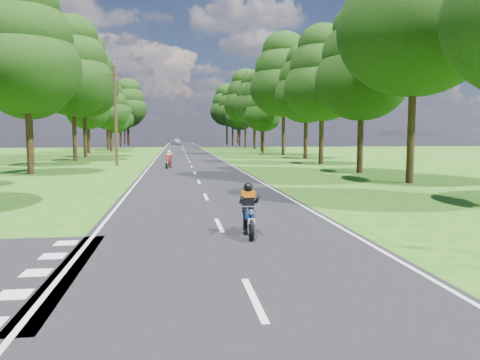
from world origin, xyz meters
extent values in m
plane|color=#245B15|center=(0.00, 0.00, 0.00)|extent=(160.00, 160.00, 0.00)
cube|color=black|center=(0.00, 50.00, 0.01)|extent=(7.00, 140.00, 0.02)
cube|color=silver|center=(0.00, -4.00, 0.02)|extent=(0.12, 2.00, 0.01)
cube|color=silver|center=(0.00, 2.00, 0.02)|extent=(0.12, 2.00, 0.01)
cube|color=silver|center=(0.00, 8.00, 0.02)|extent=(0.12, 2.00, 0.01)
cube|color=silver|center=(0.00, 14.00, 0.02)|extent=(0.12, 2.00, 0.01)
cube|color=silver|center=(0.00, 20.00, 0.02)|extent=(0.12, 2.00, 0.01)
cube|color=silver|center=(0.00, 26.00, 0.02)|extent=(0.12, 2.00, 0.01)
cube|color=silver|center=(0.00, 32.00, 0.02)|extent=(0.12, 2.00, 0.01)
cube|color=silver|center=(0.00, 38.00, 0.02)|extent=(0.12, 2.00, 0.01)
cube|color=silver|center=(0.00, 44.00, 0.02)|extent=(0.12, 2.00, 0.01)
cube|color=silver|center=(0.00, 50.00, 0.02)|extent=(0.12, 2.00, 0.01)
cube|color=silver|center=(0.00, 56.00, 0.02)|extent=(0.12, 2.00, 0.01)
cube|color=silver|center=(0.00, 62.00, 0.02)|extent=(0.12, 2.00, 0.01)
cube|color=silver|center=(0.00, 68.00, 0.02)|extent=(0.12, 2.00, 0.01)
cube|color=silver|center=(0.00, 74.00, 0.02)|extent=(0.12, 2.00, 0.01)
cube|color=silver|center=(0.00, 80.00, 0.02)|extent=(0.12, 2.00, 0.01)
cube|color=silver|center=(0.00, 86.00, 0.02)|extent=(0.12, 2.00, 0.01)
cube|color=silver|center=(0.00, 92.00, 0.02)|extent=(0.12, 2.00, 0.01)
cube|color=silver|center=(0.00, 98.00, 0.02)|extent=(0.12, 2.00, 0.01)
cube|color=silver|center=(0.00, 104.00, 0.02)|extent=(0.12, 2.00, 0.01)
cube|color=silver|center=(0.00, 110.00, 0.02)|extent=(0.12, 2.00, 0.01)
cube|color=silver|center=(0.00, 116.00, 0.02)|extent=(0.12, 2.00, 0.01)
cube|color=silver|center=(-3.30, 50.00, 0.02)|extent=(0.10, 140.00, 0.01)
cube|color=silver|center=(3.30, 50.00, 0.02)|extent=(0.10, 140.00, 0.01)
cube|color=silver|center=(-3.80, -3.30, 0.02)|extent=(0.50, 0.50, 0.01)
cube|color=silver|center=(-3.80, -2.10, 0.02)|extent=(0.50, 0.50, 0.01)
cube|color=silver|center=(-3.80, -0.90, 0.02)|extent=(0.50, 0.50, 0.01)
cube|color=silver|center=(-3.80, 0.30, 0.02)|extent=(0.50, 0.50, 0.01)
cylinder|color=black|center=(-10.57, 20.76, 1.96)|extent=(0.40, 0.40, 3.91)
ellipsoid|color=#15320B|center=(-10.57, 20.76, 6.78)|extent=(6.85, 6.85, 5.82)
ellipsoid|color=#15320B|center=(-10.57, 20.76, 8.68)|extent=(5.87, 5.87, 4.99)
ellipsoid|color=#15320B|center=(-10.57, 20.76, 10.59)|extent=(4.40, 4.40, 3.74)
cylinder|color=black|center=(-12.94, 29.18, 1.90)|extent=(0.40, 0.40, 3.79)
ellipsoid|color=#15320B|center=(-12.94, 29.18, 6.57)|extent=(6.64, 6.64, 5.64)
ellipsoid|color=#15320B|center=(-12.94, 29.18, 8.41)|extent=(5.69, 5.69, 4.84)
ellipsoid|color=#15320B|center=(-12.94, 29.18, 10.26)|extent=(4.27, 4.27, 3.63)
cylinder|color=black|center=(-10.82, 35.60, 2.16)|extent=(0.40, 0.40, 4.32)
ellipsoid|color=#15320B|center=(-10.82, 35.60, 7.47)|extent=(7.56, 7.56, 6.42)
ellipsoid|color=#15320B|center=(-10.82, 35.60, 9.58)|extent=(6.48, 6.48, 5.51)
ellipsoid|color=#15320B|center=(-10.82, 35.60, 11.68)|extent=(4.86, 4.86, 4.13)
cylinder|color=black|center=(-11.26, 43.10, 2.20)|extent=(0.40, 0.40, 4.40)
ellipsoid|color=#15320B|center=(-11.26, 43.10, 7.62)|extent=(7.71, 7.71, 6.55)
ellipsoid|color=#15320B|center=(-11.26, 43.10, 9.77)|extent=(6.60, 6.60, 5.61)
ellipsoid|color=#15320B|center=(-11.26, 43.10, 11.92)|extent=(4.95, 4.95, 4.21)
cylinder|color=black|center=(-12.61, 52.78, 1.60)|extent=(0.40, 0.40, 3.20)
ellipsoid|color=#15320B|center=(-12.61, 52.78, 5.54)|extent=(5.60, 5.60, 4.76)
ellipsoid|color=#15320B|center=(-12.61, 52.78, 7.10)|extent=(4.80, 4.80, 4.08)
ellipsoid|color=#15320B|center=(-12.61, 52.78, 8.66)|extent=(3.60, 3.60, 3.06)
cylinder|color=black|center=(-10.75, 60.15, 1.61)|extent=(0.40, 0.40, 3.22)
ellipsoid|color=#15320B|center=(-10.75, 60.15, 5.58)|extent=(5.64, 5.64, 4.79)
ellipsoid|color=#15320B|center=(-10.75, 60.15, 7.15)|extent=(4.83, 4.83, 4.11)
ellipsoid|color=#15320B|center=(-10.75, 60.15, 8.72)|extent=(3.62, 3.62, 3.08)
cylinder|color=black|center=(-12.29, 67.91, 1.80)|extent=(0.40, 0.40, 3.61)
ellipsoid|color=#15320B|center=(-12.29, 67.91, 6.25)|extent=(6.31, 6.31, 5.37)
ellipsoid|color=#15320B|center=(-12.29, 67.91, 8.01)|extent=(5.41, 5.41, 4.60)
ellipsoid|color=#15320B|center=(-12.29, 67.91, 9.76)|extent=(4.06, 4.06, 3.45)
cylinder|color=black|center=(-11.94, 75.74, 1.33)|extent=(0.40, 0.40, 2.67)
ellipsoid|color=#15320B|center=(-11.94, 75.74, 4.62)|extent=(4.67, 4.67, 3.97)
ellipsoid|color=#15320B|center=(-11.94, 75.74, 5.92)|extent=(4.00, 4.00, 3.40)
ellipsoid|color=#15320B|center=(-11.94, 75.74, 7.22)|extent=(3.00, 3.00, 2.55)
cylinder|color=black|center=(-12.18, 84.90, 1.54)|extent=(0.40, 0.40, 3.09)
ellipsoid|color=#15320B|center=(-12.18, 84.90, 5.34)|extent=(5.40, 5.40, 4.59)
ellipsoid|color=#15320B|center=(-12.18, 84.90, 6.85)|extent=(4.63, 4.63, 3.93)
ellipsoid|color=#15320B|center=(-12.18, 84.90, 8.35)|extent=(3.47, 3.47, 2.95)
cylinder|color=black|center=(-11.23, 91.41, 2.24)|extent=(0.40, 0.40, 4.48)
ellipsoid|color=#15320B|center=(-11.23, 91.41, 7.75)|extent=(7.84, 7.84, 6.66)
ellipsoid|color=#15320B|center=(-11.23, 91.41, 9.94)|extent=(6.72, 6.72, 5.71)
ellipsoid|color=#15320B|center=(-11.23, 91.41, 12.12)|extent=(5.04, 5.04, 4.28)
cylinder|color=black|center=(-12.28, 100.39, 2.05)|extent=(0.40, 0.40, 4.09)
ellipsoid|color=#15320B|center=(-12.28, 100.39, 7.09)|extent=(7.16, 7.16, 6.09)
ellipsoid|color=#15320B|center=(-12.28, 100.39, 9.08)|extent=(6.14, 6.14, 5.22)
ellipsoid|color=#15320B|center=(-12.28, 100.39, 11.08)|extent=(4.61, 4.61, 3.92)
cylinder|color=black|center=(11.06, 12.20, 2.28)|extent=(0.40, 0.40, 4.56)
ellipsoid|color=#15320B|center=(11.06, 12.20, 7.89)|extent=(7.98, 7.98, 6.78)
cylinder|color=black|center=(10.92, 18.69, 1.75)|extent=(0.40, 0.40, 3.49)
ellipsoid|color=#15320B|center=(10.92, 18.69, 6.05)|extent=(6.12, 6.12, 5.20)
ellipsoid|color=#15320B|center=(10.92, 18.69, 7.75)|extent=(5.24, 5.24, 4.46)
ellipsoid|color=#15320B|center=(10.92, 18.69, 9.46)|extent=(3.93, 3.93, 3.34)
cylinder|color=black|center=(11.06, 27.58, 1.85)|extent=(0.40, 0.40, 3.69)
ellipsoid|color=#15320B|center=(11.06, 27.58, 6.39)|extent=(6.46, 6.46, 5.49)
ellipsoid|color=#15320B|center=(11.06, 27.58, 8.19)|extent=(5.54, 5.54, 4.71)
ellipsoid|color=#15320B|center=(11.06, 27.58, 9.99)|extent=(4.15, 4.15, 3.53)
cylinder|color=black|center=(12.17, 36.42, 1.87)|extent=(0.40, 0.40, 3.74)
ellipsoid|color=#15320B|center=(12.17, 36.42, 6.48)|extent=(6.55, 6.55, 5.57)
ellipsoid|color=#15320B|center=(12.17, 36.42, 8.31)|extent=(5.62, 5.62, 4.77)
ellipsoid|color=#15320B|center=(12.17, 36.42, 10.13)|extent=(4.21, 4.21, 3.58)
cylinder|color=black|center=(11.72, 44.72, 2.32)|extent=(0.40, 0.40, 4.64)
ellipsoid|color=#15320B|center=(11.72, 44.72, 8.04)|extent=(8.12, 8.12, 6.91)
ellipsoid|color=#15320B|center=(11.72, 44.72, 10.30)|extent=(6.96, 6.96, 5.92)
ellipsoid|color=#15320B|center=(11.72, 44.72, 12.56)|extent=(5.22, 5.22, 4.44)
cylinder|color=black|center=(10.55, 51.92, 1.45)|extent=(0.40, 0.40, 2.91)
ellipsoid|color=#15320B|center=(10.55, 51.92, 5.03)|extent=(5.09, 5.09, 4.33)
ellipsoid|color=#15320B|center=(10.55, 51.92, 6.45)|extent=(4.36, 4.36, 3.71)
ellipsoid|color=#15320B|center=(10.55, 51.92, 7.87)|extent=(3.27, 3.27, 2.78)
cylinder|color=black|center=(11.77, 59.40, 1.94)|extent=(0.40, 0.40, 3.88)
ellipsoid|color=#15320B|center=(11.77, 59.40, 6.71)|extent=(6.78, 6.78, 5.77)
ellipsoid|color=#15320B|center=(11.77, 59.40, 8.60)|extent=(5.81, 5.81, 4.94)
ellipsoid|color=#15320B|center=(11.77, 59.40, 10.49)|extent=(4.36, 4.36, 3.71)
cylinder|color=black|center=(12.10, 67.87, 2.09)|extent=(0.40, 0.40, 4.18)
ellipsoid|color=#15320B|center=(12.10, 67.87, 7.23)|extent=(7.31, 7.31, 6.21)
ellipsoid|color=#15320B|center=(12.10, 67.87, 9.27)|extent=(6.27, 6.27, 5.33)
ellipsoid|color=#15320B|center=(12.10, 67.87, 11.31)|extent=(4.70, 4.70, 4.00)
cylinder|color=black|center=(11.80, 76.83, 2.32)|extent=(0.40, 0.40, 4.63)
ellipsoid|color=#15320B|center=(11.80, 76.83, 8.02)|extent=(8.11, 8.11, 6.89)
ellipsoid|color=#15320B|center=(11.80, 76.83, 10.28)|extent=(6.95, 6.95, 5.91)
ellipsoid|color=#15320B|center=(11.80, 76.83, 12.54)|extent=(5.21, 5.21, 4.43)
cylinder|color=black|center=(11.69, 84.12, 1.68)|extent=(0.40, 0.40, 3.36)
ellipsoid|color=#15320B|center=(11.69, 84.12, 5.82)|extent=(5.88, 5.88, 5.00)
ellipsoid|color=#15320B|center=(11.69, 84.12, 7.46)|extent=(5.04, 5.04, 4.29)
ellipsoid|color=#15320B|center=(11.69, 84.12, 9.10)|extent=(3.78, 3.78, 3.21)
cylinder|color=black|center=(11.14, 91.34, 2.04)|extent=(0.40, 0.40, 4.09)
ellipsoid|color=#15320B|center=(11.14, 91.34, 7.07)|extent=(7.15, 7.15, 6.08)
ellipsoid|color=#15320B|center=(11.14, 91.34, 9.07)|extent=(6.13, 6.13, 5.21)
ellipsoid|color=#15320B|center=(11.14, 91.34, 11.06)|extent=(4.60, 4.60, 3.91)
cylinder|color=black|center=(10.68, 99.10, 2.24)|extent=(0.40, 0.40, 4.48)
ellipsoid|color=#15320B|center=(10.68, 99.10, 7.76)|extent=(7.84, 7.84, 6.66)
ellipsoid|color=#15320B|center=(10.68, 99.10, 9.94)|extent=(6.72, 6.72, 5.71)
ellipsoid|color=#15320B|center=(10.68, 99.10, 12.13)|extent=(5.04, 5.04, 4.28)
cylinder|color=black|center=(-14.00, 110.00, 1.92)|extent=(0.40, 0.40, 3.84)
ellipsoid|color=#15320B|center=(-14.00, 110.00, 6.65)|extent=(6.72, 6.72, 5.71)
ellipsoid|color=#15320B|center=(-14.00, 110.00, 8.52)|extent=(5.76, 5.76, 4.90)
ellipsoid|color=#15320B|center=(-14.00, 110.00, 10.39)|extent=(4.32, 4.32, 3.67)
cylinder|color=black|center=(15.00, 112.00, 2.08)|extent=(0.40, 0.40, 4.16)
ellipsoid|color=#15320B|center=(15.00, 112.00, 7.20)|extent=(7.28, 7.28, 6.19)
ellipsoid|color=#15320B|center=(15.00, 112.00, 9.23)|extent=(6.24, 6.24, 5.30)
ellipsoid|color=#15320B|center=(15.00, 112.00, 11.26)|extent=(4.68, 4.68, 3.98)
cylinder|color=black|center=(-16.00, 95.00, 1.76)|extent=(0.40, 0.40, 3.52)
ellipsoid|color=#15320B|center=(-16.00, 95.00, 6.09)|extent=(6.16, 6.16, 5.24)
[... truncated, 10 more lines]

